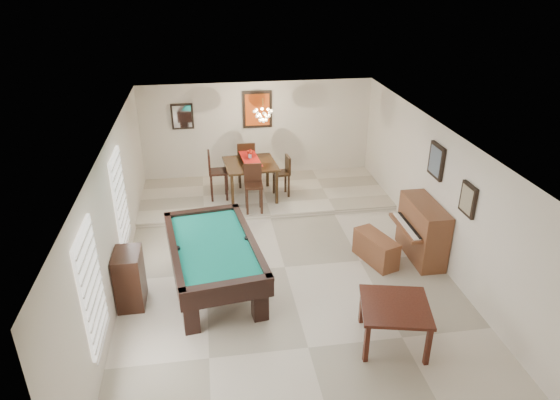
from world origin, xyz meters
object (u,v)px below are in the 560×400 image
object	(u,v)px
piano_bench	(376,249)
dining_chair_west	(218,175)
dining_chair_south	(254,189)
apothecary_chest	(130,278)
dining_table	(251,178)
flower_vase	(250,154)
dining_chair_north	(246,163)
dining_chair_east	(281,176)
pool_table	(214,266)
upright_piano	(416,231)
chandelier	(263,111)
square_table	(393,324)

from	to	relation	value
piano_bench	dining_chair_west	distance (m)	4.29
dining_chair_south	apothecary_chest	bearing A→B (deg)	-127.47
dining_chair_west	piano_bench	bearing A→B (deg)	-138.07
apothecary_chest	dining_table	size ratio (longest dim) A/B	0.83
flower_vase	dining_chair_west	xyz separation A→B (m)	(-0.77, 0.03, -0.51)
piano_bench	dining_chair_north	xyz separation A→B (m)	(-2.17, 3.81, 0.44)
apothecary_chest	flower_vase	distance (m)	4.52
piano_bench	dining_chair_east	world-z (taller)	dining_chair_east
dining_chair_north	pool_table	bearing A→B (deg)	78.10
flower_vase	dining_chair_south	xyz separation A→B (m)	(-0.01, -0.79, -0.55)
piano_bench	dining_chair_east	bearing A→B (deg)	114.37
apothecary_chest	dining_chair_north	distance (m)	5.06
upright_piano	dining_table	world-z (taller)	upright_piano
dining_chair_east	chandelier	xyz separation A→B (m)	(-0.40, 0.18, 1.58)
dining_chair_west	dining_chair_east	distance (m)	1.51
dining_chair_south	chandelier	distance (m)	1.83
piano_bench	dining_chair_east	distance (m)	3.38
dining_chair_north	chandelier	world-z (taller)	chandelier
pool_table	chandelier	world-z (taller)	chandelier
apothecary_chest	dining_chair_west	distance (m)	4.13
dining_table	dining_chair_west	distance (m)	0.78
square_table	apothecary_chest	bearing A→B (deg)	158.30
chandelier	dining_table	bearing A→B (deg)	-156.35
dining_chair_south	dining_chair_west	bearing A→B (deg)	134.55
pool_table	dining_chair_north	world-z (taller)	dining_chair_north
apothecary_chest	flower_vase	bearing A→B (deg)	57.19
apothecary_chest	chandelier	bearing A→B (deg)	54.71
square_table	dining_chair_north	bearing A→B (deg)	105.48
upright_piano	chandelier	bearing A→B (deg)	129.08
upright_piano	dining_chair_south	size ratio (longest dim) A/B	1.26
upright_piano	dining_chair_east	bearing A→B (deg)	126.13
flower_vase	dining_chair_south	size ratio (longest dim) A/B	0.19
dining_chair_north	chandelier	size ratio (longest dim) A/B	1.98
flower_vase	dining_chair_south	bearing A→B (deg)	-90.58
dining_table	dining_chair_north	world-z (taller)	dining_chair_north
upright_piano	chandelier	size ratio (longest dim) A/B	2.30
upright_piano	dining_chair_north	xyz separation A→B (m)	(-2.98, 3.76, 0.14)
piano_bench	flower_vase	world-z (taller)	flower_vase
flower_vase	dining_chair_west	bearing A→B (deg)	177.92
apothecary_chest	dining_chair_west	xyz separation A→B (m)	(1.65, 3.78, 0.22)
pool_table	dining_chair_south	xyz separation A→B (m)	(0.99, 2.70, 0.22)
dining_table	dining_chair_north	size ratio (longest dim) A/B	1.01
square_table	upright_piano	distance (m)	2.67
dining_table	dining_chair_west	world-z (taller)	dining_chair_west
upright_piano	flower_vase	size ratio (longest dim) A/B	6.49
piano_bench	dining_chair_east	xyz separation A→B (m)	(-1.39, 3.06, 0.35)
pool_table	dining_chair_south	distance (m)	2.88
dining_chair_south	chandelier	bearing A→B (deg)	71.38
piano_bench	dining_chair_south	bearing A→B (deg)	132.82
dining_table	dining_chair_west	xyz separation A→B (m)	(-0.77, 0.03, 0.10)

